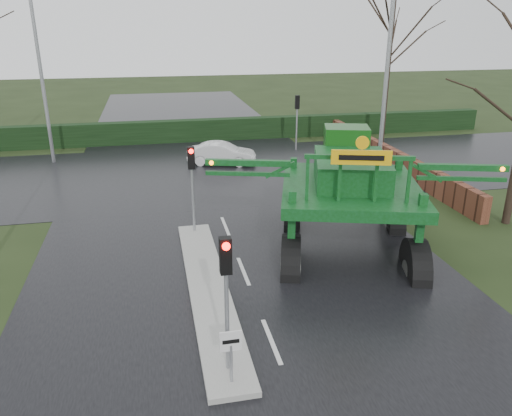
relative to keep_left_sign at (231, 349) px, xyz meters
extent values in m
plane|color=black|center=(1.30, 1.50, -1.06)|extent=(140.00, 140.00, 0.00)
cube|color=black|center=(1.30, 11.50, -1.05)|extent=(14.00, 80.00, 0.02)
cube|color=black|center=(1.30, 17.50, -1.05)|extent=(80.00, 12.00, 0.02)
cube|color=gray|center=(0.00, 4.50, -0.97)|extent=(1.20, 10.00, 0.16)
cube|color=black|center=(1.30, 25.50, -0.31)|extent=(44.00, 0.90, 1.50)
cube|color=#592D1E|center=(11.80, 17.50, -0.46)|extent=(0.40, 20.00, 1.20)
cylinder|color=gray|center=(0.00, 0.00, -0.41)|extent=(0.07, 0.07, 1.00)
cube|color=silver|center=(0.00, 0.00, 0.19)|extent=(0.50, 0.04, 0.50)
cube|color=black|center=(0.00, -0.02, 0.19)|extent=(0.38, 0.01, 0.10)
cylinder|color=gray|center=(0.00, 0.50, 0.69)|extent=(0.10, 0.10, 3.50)
cube|color=black|center=(0.00, 0.50, 2.04)|extent=(0.26, 0.22, 0.85)
sphere|color=#FF0C07|center=(0.00, 0.37, 2.32)|extent=(0.18, 0.18, 0.18)
cylinder|color=gray|center=(0.00, 9.00, 0.69)|extent=(0.10, 0.10, 3.50)
cube|color=black|center=(0.00, 9.00, 2.04)|extent=(0.26, 0.22, 0.85)
sphere|color=#FF0C07|center=(0.00, 8.87, 2.32)|extent=(0.18, 0.18, 0.18)
cylinder|color=gray|center=(7.80, 21.50, 0.69)|extent=(0.10, 0.10, 3.50)
cube|color=black|center=(7.80, 21.50, 2.04)|extent=(0.26, 0.22, 0.85)
sphere|color=#FF0C07|center=(7.80, 21.63, 2.32)|extent=(0.18, 0.18, 0.18)
cylinder|color=gray|center=(9.80, 13.50, 3.94)|extent=(0.20, 0.20, 10.00)
cylinder|color=gray|center=(-7.20, 21.50, 3.94)|extent=(0.20, 0.20, 10.00)
cylinder|color=black|center=(14.30, 22.50, 3.94)|extent=(0.32, 0.32, 10.00)
cylinder|color=black|center=(1.54, 8.03, 0.09)|extent=(1.26, 2.38, 2.30)
cylinder|color=#595B56|center=(1.54, 8.03, 0.09)|extent=(0.88, 0.96, 0.80)
cube|color=#0B3D0F|center=(1.54, 8.03, 1.53)|extent=(0.31, 0.31, 2.64)
cylinder|color=black|center=(5.50, 6.85, 0.09)|extent=(1.26, 2.38, 2.30)
cylinder|color=#595B56|center=(5.50, 6.85, 0.09)|extent=(0.88, 0.96, 0.80)
cube|color=#0B3D0F|center=(5.50, 6.85, 1.53)|extent=(0.31, 0.31, 2.64)
cylinder|color=black|center=(0.36, 4.06, 0.09)|extent=(1.26, 2.38, 2.30)
cylinder|color=#595B56|center=(0.36, 4.06, 0.09)|extent=(0.88, 0.96, 0.80)
cube|color=#0B3D0F|center=(0.36, 4.06, 1.53)|extent=(0.31, 0.31, 2.64)
cylinder|color=black|center=(4.32, 2.88, 0.09)|extent=(1.26, 2.38, 2.30)
cylinder|color=#595B56|center=(4.32, 2.88, 0.09)|extent=(0.88, 0.96, 0.80)
cube|color=#0B3D0F|center=(4.32, 2.88, 1.53)|extent=(0.31, 0.31, 2.64)
cube|color=#0B3D0F|center=(2.93, 5.45, 2.28)|extent=(6.20, 6.67, 0.40)
cube|color=#0B3D0F|center=(2.99, 5.67, 2.91)|extent=(3.41, 4.03, 1.03)
cube|color=#124810|center=(3.65, 7.88, 3.31)|extent=(2.05, 1.81, 1.49)
cube|color=#0B3D0F|center=(2.40, 3.69, 3.94)|extent=(3.34, 1.12, 0.14)
cube|color=#0B3D0F|center=(-0.73, 6.06, 3.31)|extent=(2.92, 1.05, 0.21)
sphere|color=orange|center=(-1.97, 6.31, 3.31)|extent=(0.16, 0.16, 0.16)
cube|color=#0B3D0F|center=(6.32, 3.96, 3.31)|extent=(2.92, 1.05, 0.21)
sphere|color=orange|center=(7.50, 3.49, 3.31)|extent=(0.16, 0.16, 0.16)
cube|color=#E8A80C|center=(2.27, 3.25, 4.06)|extent=(1.78, 0.59, 0.46)
cube|color=black|center=(2.27, 3.25, 4.06)|extent=(1.33, 0.40, 0.16)
cylinder|color=#E8A80C|center=(2.27, 3.25, 4.52)|extent=(0.41, 0.16, 0.41)
imported|color=silver|center=(2.55, 18.99, -1.06)|extent=(4.11, 2.47, 1.28)
camera|label=1|loc=(-1.37, -9.18, 6.78)|focal=35.00mm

